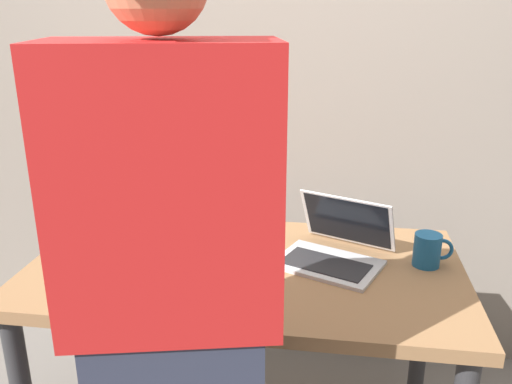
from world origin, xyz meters
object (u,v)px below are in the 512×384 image
at_px(laptop, 335,247).
at_px(coffee_mug, 428,250).
at_px(beer_bottle_brown, 155,212).
at_px(person_figure, 176,339).
at_px(beer_bottle_amber, 106,226).

xyz_separation_m(laptop, coffee_mug, (0.29, -0.00, 0.01)).
xyz_separation_m(beer_bottle_brown, coffee_mug, (0.93, -0.07, -0.05)).
height_order(beer_bottle_brown, coffee_mug, beer_bottle_brown).
bearing_deg(coffee_mug, laptop, 179.50).
height_order(laptop, beer_bottle_brown, beer_bottle_brown).
xyz_separation_m(beer_bottle_brown, person_figure, (0.29, -0.72, -0.01)).
bearing_deg(beer_bottle_brown, person_figure, -68.17).
relative_size(laptop, person_figure, 0.24).
xyz_separation_m(beer_bottle_amber, coffee_mug, (1.05, 0.07, -0.05)).
height_order(laptop, beer_bottle_amber, beer_bottle_amber).
bearing_deg(beer_bottle_amber, beer_bottle_brown, 47.14).
distance_m(beer_bottle_amber, coffee_mug, 1.06).
distance_m(laptop, beer_bottle_amber, 0.77).
relative_size(laptop, coffee_mug, 3.35).
height_order(laptop, coffee_mug, laptop).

